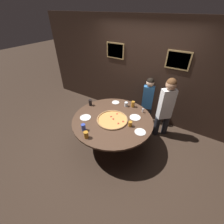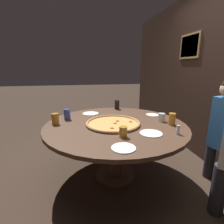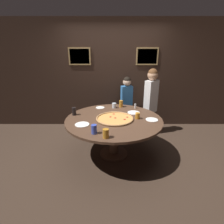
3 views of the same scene
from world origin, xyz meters
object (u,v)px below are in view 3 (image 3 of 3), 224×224
Objects in this scene: drink_cup_near_right at (114,105)px; white_plate_beside_cup at (151,120)px; drink_cup_centre_back at (105,133)px; white_plate_far_back at (133,112)px; drink_cup_far_right at (121,104)px; giant_pizza at (114,118)px; drink_cup_far_left at (137,116)px; condiment_shaker at (135,106)px; white_plate_right_side at (82,124)px; diner_side_left at (150,98)px; dining_table at (113,124)px; drink_cup_near_left at (94,129)px; white_plate_left_side at (100,108)px; diner_centre_back at (126,100)px; drink_cup_beside_pizza at (74,111)px.

white_plate_beside_cup is (0.66, -0.67, -0.05)m from drink_cup_near_right.
white_plate_far_back is (0.51, 1.02, -0.06)m from drink_cup_centre_back.
drink_cup_far_right is 0.66× the size of white_plate_beside_cup.
giant_pizza is 0.41m from drink_cup_far_left.
white_plate_far_back is at bearing 127.07° from white_plate_beside_cup.
drink_cup_far_right is 0.31m from condiment_shaker.
drink_cup_far_left is at bearing -68.75° from drink_cup_far_right.
drink_cup_far_left is 0.46× the size of white_plate_right_side.
white_plate_far_back is at bearing 95.74° from drink_cup_far_left.
white_plate_right_side is 1.85m from diner_side_left.
drink_cup_far_right reaches higher than drink_cup_near_right.
condiment_shaker is (0.44, -0.03, -0.00)m from drink_cup_near_right.
drink_cup_centre_back is 1.94m from diner_side_left.
white_plate_beside_cup is at bearing -45.50° from drink_cup_near_right.
drink_cup_centre_back reaches higher than dining_table.
white_plate_beside_cup is (0.96, 0.53, -0.07)m from drink_cup_near_left.
drink_cup_centre_back reaches higher than condiment_shaker.
drink_cup_centre_back reaches higher than white_plate_left_side.
drink_cup_near_right is 0.07× the size of diner_side_left.
drink_cup_near_left is (-0.31, -1.19, 0.02)m from drink_cup_near_right.
white_plate_beside_cup is (0.79, 0.66, -0.06)m from drink_cup_centre_back.
white_plate_far_back is at bearing 37.52° from dining_table.
giant_pizza is 0.71m from white_plate_left_side.
white_plate_right_side and white_plate_left_side have the same top height.
drink_cup_near_right is 0.71m from diner_centre_back.
giant_pizza is 1.31m from diner_centre_back.
white_plate_right_side is at bearing -139.23° from condiment_shaker.
giant_pizza is 0.64m from drink_cup_near_left.
drink_cup_far_left is 0.93m from drink_cup_near_left.
white_plate_far_back is at bearing 79.38° from diner_centre_back.
diner_centre_back reaches higher than drink_cup_near_left.
giant_pizza is 2.79× the size of white_plate_far_back.
drink_cup_far_left is 0.07× the size of diner_side_left.
drink_cup_far_left is (0.26, -0.67, -0.02)m from drink_cup_far_right.
giant_pizza is 4.67× the size of drink_cup_far_right.
white_plate_left_side is at bearing 31.32° from diner_centre_back.
white_plate_left_side is at bearing 115.20° from giant_pizza.
white_plate_far_back is (0.37, 0.33, -0.01)m from giant_pizza.
drink_cup_centre_back is 0.57× the size of white_plate_right_side.
drink_cup_far_right is at bearing 76.35° from dining_table.
drink_cup_near_left reaches higher than drink_cup_far_left.
drink_cup_beside_pizza is at bearing -151.78° from drink_cup_far_right.
drink_cup_centre_back is 0.61m from white_plate_right_side.
white_plate_left_side is at bearing 179.08° from drink_cup_near_right.
drink_cup_far_left is at bearing -56.11° from drink_cup_near_right.
drink_cup_centre_back is 1.03m from white_plate_beside_cup.
diner_centre_back is at bearing 75.30° from dining_table.
drink_cup_far_right is 0.16m from drink_cup_near_right.
white_plate_left_side is at bearing 97.08° from drink_cup_centre_back.
drink_cup_near_left is (-0.46, -1.26, -0.00)m from drink_cup_far_right.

